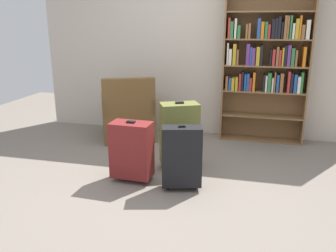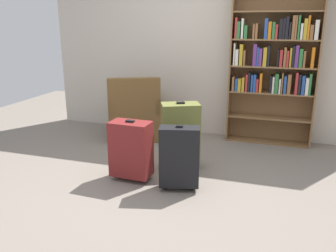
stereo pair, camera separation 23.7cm
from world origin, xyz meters
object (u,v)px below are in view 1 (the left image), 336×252
(mug, at_px, (172,137))
(suitcase_black, at_px, (182,157))
(bookshelf, at_px, (266,62))
(suitcase_dark_red, at_px, (132,150))
(suitcase_olive, at_px, (179,134))
(armchair, at_px, (128,117))

(mug, bearing_deg, suitcase_black, -73.07)
(bookshelf, distance_m, suitcase_dark_red, 2.28)
(suitcase_dark_red, bearing_deg, suitcase_olive, 47.19)
(mug, bearing_deg, suitcase_dark_red, -94.37)
(bookshelf, height_order, suitcase_dark_red, bookshelf)
(suitcase_olive, bearing_deg, mug, 108.27)
(bookshelf, bearing_deg, suitcase_black, -113.72)
(bookshelf, relative_size, suitcase_dark_red, 3.18)
(bookshelf, bearing_deg, mug, -164.68)
(suitcase_olive, xyz_separation_m, suitcase_black, (0.13, -0.52, -0.05))
(armchair, xyz_separation_m, suitcase_dark_red, (0.53, -1.33, 0.02))
(bookshelf, distance_m, suitcase_olive, 1.70)
(bookshelf, relative_size, mug, 17.24)
(bookshelf, bearing_deg, suitcase_olive, -126.07)
(armchair, relative_size, suitcase_dark_red, 1.43)
(suitcase_black, bearing_deg, suitcase_dark_red, 171.73)
(armchair, xyz_separation_m, suitcase_black, (1.07, -1.41, 0.03))
(armchair, distance_m, suitcase_olive, 1.29)
(armchair, distance_m, suitcase_dark_red, 1.43)
(armchair, relative_size, suitcase_black, 1.40)
(armchair, height_order, mug, armchair)
(armchair, xyz_separation_m, mug, (0.63, 0.04, -0.27))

